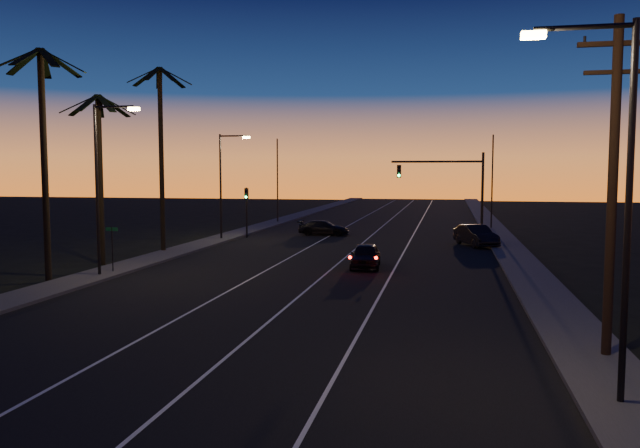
% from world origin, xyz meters
% --- Properties ---
extents(road, '(20.00, 170.00, 0.01)m').
position_xyz_m(road, '(0.00, 30.00, 0.01)').
color(road, black).
rests_on(road, ground).
extents(sidewalk_left, '(2.40, 170.00, 0.16)m').
position_xyz_m(sidewalk_left, '(-11.20, 30.00, 0.08)').
color(sidewalk_left, '#393936').
rests_on(sidewalk_left, ground).
extents(sidewalk_right, '(2.40, 170.00, 0.16)m').
position_xyz_m(sidewalk_right, '(11.20, 30.00, 0.08)').
color(sidewalk_right, '#393936').
rests_on(sidewalk_right, ground).
extents(lane_stripe_left, '(0.12, 160.00, 0.01)m').
position_xyz_m(lane_stripe_left, '(-3.00, 30.00, 0.02)').
color(lane_stripe_left, silver).
rests_on(lane_stripe_left, road).
extents(lane_stripe_mid, '(0.12, 160.00, 0.01)m').
position_xyz_m(lane_stripe_mid, '(0.50, 30.00, 0.02)').
color(lane_stripe_mid, silver).
rests_on(lane_stripe_mid, road).
extents(lane_stripe_right, '(0.12, 160.00, 0.01)m').
position_xyz_m(lane_stripe_right, '(4.00, 30.00, 0.02)').
color(lane_stripe_right, silver).
rests_on(lane_stripe_right, road).
extents(palm_near, '(4.25, 4.16, 11.53)m').
position_xyz_m(palm_near, '(-12.60, 18.00, 7.07)').
color(palm_near, black).
rests_on(palm_near, ground).
extents(palm_mid, '(4.25, 4.16, 10.03)m').
position_xyz_m(palm_mid, '(-13.20, 24.00, 6.25)').
color(palm_mid, black).
rests_on(palm_mid, ground).
extents(palm_far, '(4.25, 4.16, 12.53)m').
position_xyz_m(palm_far, '(-12.20, 30.00, 7.61)').
color(palm_far, black).
rests_on(palm_far, ground).
extents(streetlight_left_near, '(2.55, 0.26, 9.00)m').
position_xyz_m(streetlight_left_near, '(-10.70, 20.00, 5.32)').
color(streetlight_left_near, black).
rests_on(streetlight_left_near, ground).
extents(streetlight_left_far, '(2.55, 0.26, 8.50)m').
position_xyz_m(streetlight_left_far, '(-10.69, 38.00, 5.06)').
color(streetlight_left_far, black).
rests_on(streetlight_left_far, ground).
extents(streetlight_right_near, '(2.55, 0.26, 9.00)m').
position_xyz_m(streetlight_right_near, '(10.70, 6.00, 5.32)').
color(streetlight_right_near, black).
rests_on(streetlight_right_near, ground).
extents(street_sign, '(0.70, 0.06, 2.60)m').
position_xyz_m(street_sign, '(-10.80, 21.00, 1.66)').
color(street_sign, black).
rests_on(street_sign, ground).
extents(utility_pole, '(2.20, 0.28, 10.00)m').
position_xyz_m(utility_pole, '(11.60, 10.00, 5.32)').
color(utility_pole, black).
rests_on(utility_pole, ground).
extents(signal_mast, '(7.10, 0.41, 7.00)m').
position_xyz_m(signal_mast, '(7.14, 39.99, 4.78)').
color(signal_mast, black).
rests_on(signal_mast, ground).
extents(signal_post, '(0.28, 0.37, 4.20)m').
position_xyz_m(signal_post, '(-9.50, 39.98, 2.89)').
color(signal_post, black).
rests_on(signal_post, ground).
extents(far_pole_left, '(0.14, 0.14, 9.00)m').
position_xyz_m(far_pole_left, '(-11.00, 55.00, 4.50)').
color(far_pole_left, black).
rests_on(far_pole_left, ground).
extents(far_pole_right, '(0.14, 0.14, 9.00)m').
position_xyz_m(far_pole_right, '(11.00, 52.00, 4.50)').
color(far_pole_right, black).
rests_on(far_pole_right, ground).
extents(lead_car, '(1.95, 4.69, 1.40)m').
position_xyz_m(lead_car, '(2.31, 25.99, 0.71)').
color(lead_car, black).
rests_on(lead_car, road).
extents(right_car, '(3.33, 5.03, 1.57)m').
position_xyz_m(right_car, '(9.00, 37.99, 0.80)').
color(right_car, black).
rests_on(right_car, road).
extents(cross_car, '(4.41, 1.79, 1.28)m').
position_xyz_m(cross_car, '(-3.62, 43.33, 0.65)').
color(cross_car, black).
rests_on(cross_car, road).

